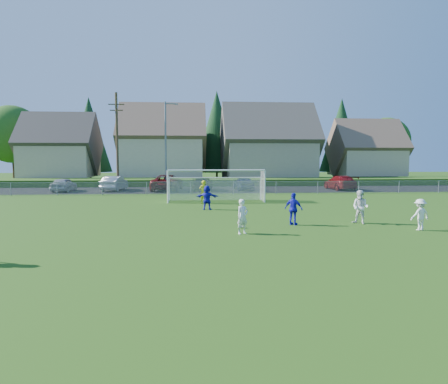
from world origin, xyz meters
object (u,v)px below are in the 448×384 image
Objects in this scene: player_blue_a at (294,209)px; car_g at (340,183)px; goalkeeper at (203,192)px; soccer_goal at (216,180)px; car_b at (115,183)px; player_white_a at (242,217)px; car_c at (167,183)px; player_white_b at (360,207)px; car_e at (243,183)px; car_a at (64,185)px; car_d at (203,184)px; soccer_ball at (241,226)px; player_white_c at (420,215)px; player_blue_b at (207,198)px.

car_g is at bearing -77.00° from player_blue_a.
goalkeeper is 0.23× the size of soccer_goal.
player_white_a is at bearing 119.38° from car_b.
car_c is at bearing 69.84° from player_white_a.
car_e is (-3.20, 22.05, -0.15)m from player_white_b.
car_d is at bearing -175.25° from car_a.
car_b is (4.85, 0.79, 0.06)m from car_a.
player_white_c is at bearing -8.31° from soccer_ball.
soccer_ball is 0.04× the size of car_c.
car_g is at bearing -164.70° from goalkeeper.
car_c is 1.23× the size of car_d.
car_g is (14.75, 15.43, -0.04)m from player_blue_b.
soccer_ball is 25.30m from car_b.
car_d is 1.15× the size of car_e.
car_e is 10.36m from car_g.
player_white_b reaches higher than car_e.
car_b is at bearing -78.36° from goalkeeper.
player_blue_a is 0.39× the size of car_e.
player_white_c is at bearing 97.03° from car_e.
player_white_a reaches higher than car_a.
soccer_goal reaches higher than car_b.
player_white_b is (6.33, 2.22, 0.09)m from player_white_a.
player_white_b is 27.81m from car_b.
player_white_a reaches higher than car_g.
car_g is (14.62, -0.40, 0.06)m from car_d.
player_white_b is at bearing 93.01° from car_e.
car_b is at bearing -63.61° from player_white_c.
soccer_goal is at bearing 99.35° from car_d.
car_d is 0.64× the size of soccer_goal.
car_e is at bearing -175.99° from car_a.
car_e reaches higher than car_a.
car_c is 1.14× the size of car_g.
soccer_ball is 0.14× the size of player_blue_b.
car_b is at bearing -6.40° from car_e.
car_a is 0.85× the size of car_d.
player_blue_b is 15.83m from car_d.
player_blue_b is at bearing -99.82° from soccer_goal.
soccer_goal reaches higher than car_a.
player_white_a reaches higher than player_white_c.
goalkeeper is 0.42× the size of car_a.
car_a is (-23.45, 23.48, -0.04)m from player_white_c.
car_d is 10.87m from soccer_goal.
player_white_c is 24.57m from car_e.
soccer_goal is at bearing -146.65° from goalkeeper.
soccer_goal reaches higher than car_e.
soccer_goal is at bearing 92.34° from soccer_ball.
car_c is at bearing -97.93° from goalkeeper.
player_white_a is 27.47m from car_g.
soccer_ball is at bearing -19.38° from player_white_c.
car_d is at bearing -79.55° from player_white_c.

